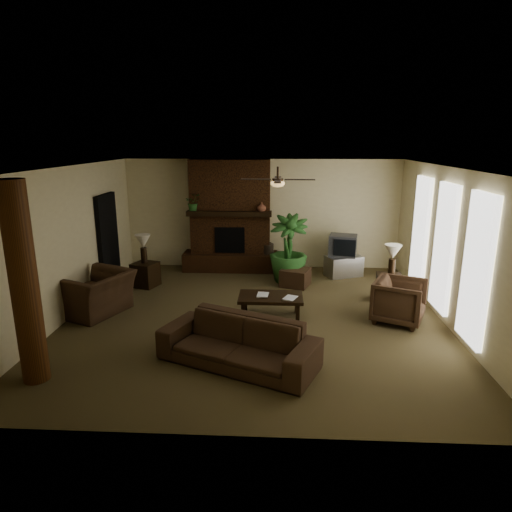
# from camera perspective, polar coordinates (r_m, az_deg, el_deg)

# --- Properties ---
(room_shell) EXTENTS (7.00, 7.00, 7.00)m
(room_shell) POSITION_cam_1_polar(r_m,az_deg,el_deg) (8.09, -0.15, 1.33)
(room_shell) COLOR brown
(room_shell) RESTS_ON ground
(fireplace) EXTENTS (2.40, 0.70, 2.80)m
(fireplace) POSITION_cam_1_polar(r_m,az_deg,el_deg) (11.34, -3.30, 3.96)
(fireplace) COLOR #4A2913
(fireplace) RESTS_ON ground
(windows) EXTENTS (0.08, 3.65, 2.35)m
(windows) POSITION_cam_1_polar(r_m,az_deg,el_deg) (8.81, 22.94, 0.94)
(windows) COLOR white
(windows) RESTS_ON ground
(log_column) EXTENTS (0.36, 0.36, 2.80)m
(log_column) POSITION_cam_1_polar(r_m,az_deg,el_deg) (6.69, -27.60, -3.29)
(log_column) COLOR #563015
(log_column) RESTS_ON ground
(doorway) EXTENTS (0.10, 1.00, 2.10)m
(doorway) POSITION_cam_1_polar(r_m,az_deg,el_deg) (10.64, -18.44, 1.91)
(doorway) COLOR black
(doorway) RESTS_ON ground
(ceiling_fan) EXTENTS (1.35, 1.35, 0.37)m
(ceiling_fan) POSITION_cam_1_polar(r_m,az_deg,el_deg) (8.19, 2.80, 9.50)
(ceiling_fan) COLOR #302215
(ceiling_fan) RESTS_ON ceiling
(sofa) EXTENTS (2.45, 1.59, 0.93)m
(sofa) POSITION_cam_1_polar(r_m,az_deg,el_deg) (6.69, -2.31, -10.13)
(sofa) COLOR #3F2A1B
(sofa) RESTS_ON ground
(armchair_left) EXTENTS (1.22, 1.46, 1.09)m
(armchair_left) POSITION_cam_1_polar(r_m,az_deg,el_deg) (9.07, -19.96, -3.70)
(armchair_left) COLOR #3F2A1B
(armchair_left) RESTS_ON ground
(armchair_right) EXTENTS (1.09, 1.12, 0.89)m
(armchair_right) POSITION_cam_1_polar(r_m,az_deg,el_deg) (8.59, 17.92, -5.26)
(armchair_right) COLOR #3F2A1B
(armchair_right) RESTS_ON ground
(coffee_table) EXTENTS (1.20, 0.70, 0.43)m
(coffee_table) POSITION_cam_1_polar(r_m,az_deg,el_deg) (8.40, 1.90, -5.48)
(coffee_table) COLOR black
(coffee_table) RESTS_ON ground
(ottoman) EXTENTS (0.77, 0.77, 0.40)m
(ottoman) POSITION_cam_1_polar(r_m,az_deg,el_deg) (10.28, 5.07, -2.72)
(ottoman) COLOR #3F2A1B
(ottoman) RESTS_ON ground
(tv_stand) EXTENTS (0.97, 0.78, 0.50)m
(tv_stand) POSITION_cam_1_polar(r_m,az_deg,el_deg) (11.17, 11.17, -1.25)
(tv_stand) COLOR #B9B9BB
(tv_stand) RESTS_ON ground
(tv) EXTENTS (0.74, 0.65, 0.52)m
(tv) POSITION_cam_1_polar(r_m,az_deg,el_deg) (11.07, 11.09, 1.34)
(tv) COLOR #39393C
(tv) RESTS_ON tv_stand
(floor_vase) EXTENTS (0.34, 0.34, 0.77)m
(floor_vase) POSITION_cam_1_polar(r_m,az_deg,el_deg) (11.37, 1.43, 0.26)
(floor_vase) COLOR black
(floor_vase) RESTS_ON ground
(floor_plant) EXTENTS (0.99, 1.64, 0.89)m
(floor_plant) POSITION_cam_1_polar(r_m,az_deg,el_deg) (10.52, 4.13, -0.90)
(floor_plant) COLOR #2D5F26
(floor_plant) RESTS_ON ground
(side_table_left) EXTENTS (0.64, 0.64, 0.55)m
(side_table_left) POSITION_cam_1_polar(r_m,az_deg,el_deg) (10.49, -13.99, -2.31)
(side_table_left) COLOR black
(side_table_left) RESTS_ON ground
(lamp_left) EXTENTS (0.41, 0.41, 0.65)m
(lamp_left) POSITION_cam_1_polar(r_m,az_deg,el_deg) (10.35, -14.28, 1.60)
(lamp_left) COLOR #302215
(lamp_left) RESTS_ON side_table_left
(side_table_right) EXTENTS (0.56, 0.56, 0.55)m
(side_table_right) POSITION_cam_1_polar(r_m,az_deg,el_deg) (9.71, 16.66, -3.90)
(side_table_right) COLOR black
(side_table_right) RESTS_ON ground
(lamp_right) EXTENTS (0.41, 0.41, 0.65)m
(lamp_right) POSITION_cam_1_polar(r_m,az_deg,el_deg) (9.50, 17.15, 0.23)
(lamp_right) COLOR #302215
(lamp_right) RESTS_ON side_table_right
(mantel_plant) EXTENTS (0.46, 0.49, 0.33)m
(mantel_plant) POSITION_cam_1_polar(r_m,az_deg,el_deg) (11.18, -8.03, 6.63)
(mantel_plant) COLOR #2D5F26
(mantel_plant) RESTS_ON fireplace
(mantel_vase) EXTENTS (0.24, 0.25, 0.22)m
(mantel_vase) POSITION_cam_1_polar(r_m,az_deg,el_deg) (10.91, 0.74, 6.29)
(mantel_vase) COLOR brown
(mantel_vase) RESTS_ON fireplace
(book_a) EXTENTS (0.22, 0.04, 0.29)m
(book_a) POSITION_cam_1_polar(r_m,az_deg,el_deg) (8.35, 0.14, -4.14)
(book_a) COLOR #999999
(book_a) RESTS_ON coffee_table
(book_b) EXTENTS (0.20, 0.11, 0.29)m
(book_b) POSITION_cam_1_polar(r_m,az_deg,el_deg) (8.24, 3.73, -4.42)
(book_b) COLOR #999999
(book_b) RESTS_ON coffee_table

